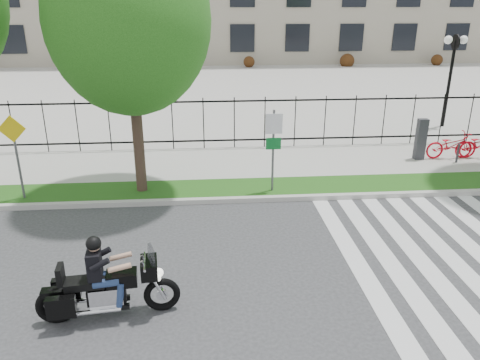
{
  "coord_description": "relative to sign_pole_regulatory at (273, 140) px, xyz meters",
  "views": [
    {
      "loc": [
        -1.2,
        -8.6,
        5.58
      ],
      "look_at": [
        -0.27,
        3.0,
        1.13
      ],
      "focal_mm": 35.0,
      "sensor_mm": 36.0,
      "label": 1
    }
  ],
  "objects": [
    {
      "name": "ground",
      "position": [
        -0.84,
        -4.58,
        -1.74
      ],
      "size": [
        120.0,
        120.0,
        0.0
      ],
      "primitive_type": "plane",
      "color": "#323234",
      "rests_on": "ground"
    },
    {
      "name": "curb",
      "position": [
        -0.84,
        -0.48,
        -1.66
      ],
      "size": [
        60.0,
        0.2,
        0.15
      ],
      "primitive_type": "cube",
      "color": "#B4B2A9",
      "rests_on": "ground"
    },
    {
      "name": "grass_verge",
      "position": [
        -0.84,
        0.37,
        -1.66
      ],
      "size": [
        60.0,
        1.5,
        0.15
      ],
      "primitive_type": "cube",
      "color": "#1C4F13",
      "rests_on": "ground"
    },
    {
      "name": "sidewalk",
      "position": [
        -0.84,
        2.87,
        -1.66
      ],
      "size": [
        60.0,
        3.5,
        0.15
      ],
      "primitive_type": "cube",
      "color": "#AEABA3",
      "rests_on": "ground"
    },
    {
      "name": "plaza",
      "position": [
        -0.84,
        20.42,
        -1.69
      ],
      "size": [
        80.0,
        34.0,
        0.1
      ],
      "primitive_type": "cube",
      "color": "#AEABA3",
      "rests_on": "ground"
    },
    {
      "name": "crosswalk_stripes",
      "position": [
        3.98,
        -4.58,
        -1.73
      ],
      "size": [
        5.7,
        8.0,
        0.01
      ],
      "primitive_type": null,
      "color": "silver",
      "rests_on": "ground"
    },
    {
      "name": "iron_fence",
      "position": [
        -0.84,
        4.62,
        -0.59
      ],
      "size": [
        30.0,
        0.06,
        2.0
      ],
      "primitive_type": null,
      "color": "black",
      "rests_on": "sidewalk"
    },
    {
      "name": "lamp_post_right",
      "position": [
        9.16,
        7.42,
        1.47
      ],
      "size": [
        1.06,
        0.7,
        4.25
      ],
      "color": "black",
      "rests_on": "ground"
    },
    {
      "name": "street_tree_1",
      "position": [
        -3.99,
        0.37,
        3.35
      ],
      "size": [
        4.49,
        4.49,
        7.53
      ],
      "color": "#38261E",
      "rests_on": "grass_verge"
    },
    {
      "name": "sign_pole_regulatory",
      "position": [
        0.0,
        0.0,
        0.0
      ],
      "size": [
        0.5,
        0.09,
        2.5
      ],
      "color": "#59595B",
      "rests_on": "grass_verge"
    },
    {
      "name": "sign_pole_warning",
      "position": [
        -7.39,
        0.0,
        0.0
      ],
      "size": [
        0.78,
        0.09,
        2.49
      ],
      "color": "#59595B",
      "rests_on": "grass_verge"
    },
    {
      "name": "motorcycle_rider",
      "position": [
        -3.91,
        -5.64,
        -1.06
      ],
      "size": [
        2.64,
        0.87,
        2.04
      ],
      "color": "black",
      "rests_on": "ground"
    }
  ]
}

